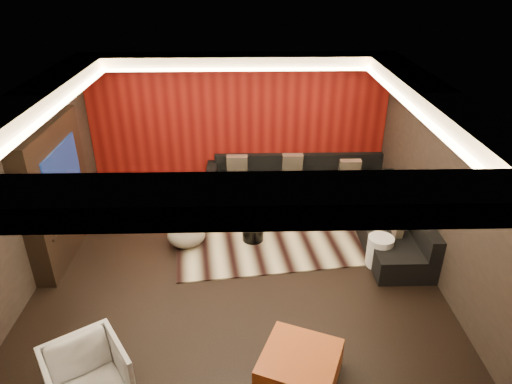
{
  "coord_description": "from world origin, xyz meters",
  "views": [
    {
      "loc": [
        0.14,
        -5.85,
        4.39
      ],
      "look_at": [
        0.3,
        0.6,
        1.05
      ],
      "focal_mm": 32.0,
      "sensor_mm": 36.0,
      "label": 1
    }
  ],
  "objects_px": {
    "drum_stool": "(253,229)",
    "orange_ottoman": "(300,367)",
    "armchair": "(87,378)",
    "white_side_table": "(379,251)",
    "sectional_sofa": "(329,197)",
    "coffee_table": "(271,207)"
  },
  "relations": [
    {
      "from": "drum_stool",
      "to": "orange_ottoman",
      "type": "height_order",
      "value": "drum_stool"
    },
    {
      "from": "drum_stool",
      "to": "armchair",
      "type": "height_order",
      "value": "armchair"
    },
    {
      "from": "drum_stool",
      "to": "white_side_table",
      "type": "height_order",
      "value": "white_side_table"
    },
    {
      "from": "sectional_sofa",
      "to": "drum_stool",
      "type": "bearing_deg",
      "value": -144.3
    },
    {
      "from": "white_side_table",
      "to": "orange_ottoman",
      "type": "distance_m",
      "value": 2.66
    },
    {
      "from": "white_side_table",
      "to": "armchair",
      "type": "distance_m",
      "value": 4.54
    },
    {
      "from": "white_side_table",
      "to": "sectional_sofa",
      "type": "height_order",
      "value": "sectional_sofa"
    },
    {
      "from": "coffee_table",
      "to": "orange_ottoman",
      "type": "xyz_separation_m",
      "value": [
        0.11,
        -3.9,
        0.07
      ]
    },
    {
      "from": "coffee_table",
      "to": "armchair",
      "type": "relative_size",
      "value": 1.5
    },
    {
      "from": "drum_stool",
      "to": "orange_ottoman",
      "type": "distance_m",
      "value": 2.98
    },
    {
      "from": "drum_stool",
      "to": "coffee_table",
      "type": "bearing_deg",
      "value": 68.7
    },
    {
      "from": "coffee_table",
      "to": "orange_ottoman",
      "type": "height_order",
      "value": "orange_ottoman"
    },
    {
      "from": "armchair",
      "to": "sectional_sofa",
      "type": "distance_m",
      "value": 5.4
    },
    {
      "from": "coffee_table",
      "to": "drum_stool",
      "type": "height_order",
      "value": "drum_stool"
    },
    {
      "from": "coffee_table",
      "to": "white_side_table",
      "type": "distance_m",
      "value": 2.35
    },
    {
      "from": "orange_ottoman",
      "to": "sectional_sofa",
      "type": "xyz_separation_m",
      "value": [
        1.0,
        4.0,
        0.07
      ]
    },
    {
      "from": "white_side_table",
      "to": "sectional_sofa",
      "type": "bearing_deg",
      "value": 105.64
    },
    {
      "from": "orange_ottoman",
      "to": "armchair",
      "type": "height_order",
      "value": "armchair"
    },
    {
      "from": "coffee_table",
      "to": "white_side_table",
      "type": "height_order",
      "value": "white_side_table"
    },
    {
      "from": "orange_ottoman",
      "to": "drum_stool",
      "type": "bearing_deg",
      "value": 99.32
    },
    {
      "from": "drum_stool",
      "to": "armchair",
      "type": "relative_size",
      "value": 0.53
    },
    {
      "from": "armchair",
      "to": "white_side_table",
      "type": "bearing_deg",
      "value": -0.65
    }
  ]
}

